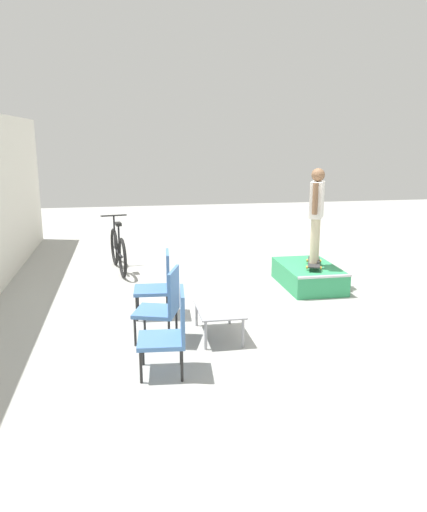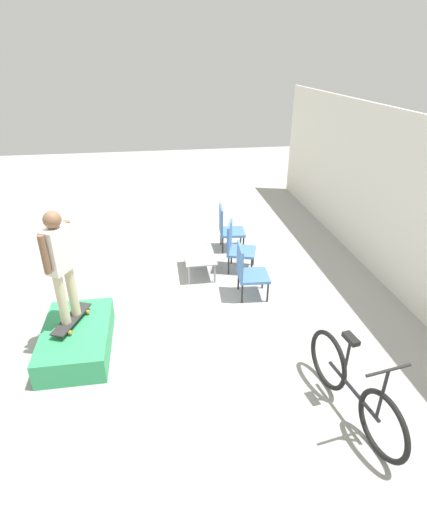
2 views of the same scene
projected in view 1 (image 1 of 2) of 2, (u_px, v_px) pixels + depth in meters
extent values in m
plane|color=#A8A8A3|center=(280.00, 303.00, 8.00)|extent=(24.00, 24.00, 0.00)
cube|color=#339E60|center=(308.00, 276.00, 8.85)|extent=(1.48, 0.92, 0.38)
cylinder|color=#B7B7BC|center=(325.00, 277.00, 8.10)|extent=(0.05, 0.92, 0.05)
cube|color=#2D2D2D|center=(314.00, 262.00, 8.69)|extent=(0.82, 0.47, 0.02)
cylinder|color=gold|center=(307.00, 260.00, 8.95)|extent=(0.06, 0.05, 0.05)
cylinder|color=gold|center=(320.00, 261.00, 8.91)|extent=(0.06, 0.05, 0.05)
cylinder|color=gold|center=(307.00, 267.00, 8.48)|extent=(0.06, 0.05, 0.05)
cylinder|color=gold|center=(321.00, 268.00, 8.44)|extent=(0.06, 0.05, 0.05)
cylinder|color=#C6B793|center=(314.00, 241.00, 8.49)|extent=(0.13, 0.13, 0.77)
cylinder|color=#C6B793|center=(316.00, 239.00, 8.70)|extent=(0.13, 0.13, 0.77)
cube|color=silver|center=(317.00, 200.00, 8.43)|extent=(0.43, 0.36, 0.61)
cylinder|color=brown|center=(315.00, 199.00, 8.20)|extent=(0.09, 0.09, 0.52)
cylinder|color=brown|center=(319.00, 196.00, 8.64)|extent=(0.09, 0.09, 0.52)
sphere|color=brown|center=(318.00, 175.00, 8.34)|extent=(0.23, 0.23, 0.23)
cube|color=#9E9EA3|center=(219.00, 308.00, 6.58)|extent=(0.92, 0.58, 0.02)
cylinder|color=#9E9EA3|center=(243.00, 333.00, 6.28)|extent=(0.04, 0.04, 0.38)
cylinder|color=#9E9EA3|center=(230.00, 311.00, 7.06)|extent=(0.04, 0.04, 0.38)
cylinder|color=#9E9EA3|center=(206.00, 335.00, 6.20)|extent=(0.04, 0.04, 0.38)
cylinder|color=#9E9EA3|center=(196.00, 313.00, 6.98)|extent=(0.04, 0.04, 0.38)
cylinder|color=black|center=(143.00, 350.00, 5.78)|extent=(0.03, 0.03, 0.37)
cylinder|color=black|center=(141.00, 367.00, 5.35)|extent=(0.03, 0.03, 0.37)
cylinder|color=black|center=(181.00, 349.00, 5.81)|extent=(0.03, 0.03, 0.37)
cylinder|color=black|center=(182.00, 366.00, 5.39)|extent=(0.03, 0.03, 0.37)
cube|color=#4C7AB7|center=(161.00, 340.00, 5.53)|extent=(0.56, 0.56, 0.05)
cube|color=#4C7AB7|center=(183.00, 314.00, 5.48)|extent=(0.52, 0.08, 0.55)
cylinder|color=black|center=(145.00, 320.00, 6.73)|extent=(0.03, 0.03, 0.37)
cylinder|color=black|center=(135.00, 332.00, 6.31)|extent=(0.03, 0.03, 0.37)
cylinder|color=black|center=(176.00, 322.00, 6.67)|extent=(0.03, 0.03, 0.37)
cylinder|color=black|center=(169.00, 334.00, 6.25)|extent=(0.03, 0.03, 0.37)
cube|color=#4C7AB7|center=(156.00, 312.00, 6.44)|extent=(0.66, 0.66, 0.05)
cube|color=#4C7AB7|center=(174.00, 290.00, 6.34)|extent=(0.51, 0.20, 0.55)
cylinder|color=black|center=(138.00, 299.00, 7.59)|extent=(0.03, 0.03, 0.37)
cylinder|color=black|center=(137.00, 309.00, 7.16)|extent=(0.03, 0.03, 0.37)
cylinder|color=black|center=(167.00, 298.00, 7.63)|extent=(0.03, 0.03, 0.37)
cylinder|color=black|center=(167.00, 308.00, 7.21)|extent=(0.03, 0.03, 0.37)
cube|color=#4C7AB7|center=(152.00, 290.00, 7.35)|extent=(0.55, 0.55, 0.05)
cube|color=#4C7AB7|center=(168.00, 270.00, 7.30)|extent=(0.52, 0.07, 0.55)
torus|color=black|center=(114.00, 247.00, 10.32)|extent=(0.76, 0.18, 0.76)
torus|color=black|center=(122.00, 258.00, 9.36)|extent=(0.76, 0.18, 0.76)
cylinder|color=black|center=(118.00, 252.00, 9.84)|extent=(0.93, 0.19, 0.04)
cylinder|color=black|center=(119.00, 240.00, 9.60)|extent=(0.04, 0.04, 0.56)
cube|color=black|center=(118.00, 224.00, 9.53)|extent=(0.23, 0.13, 0.06)
cylinder|color=black|center=(114.00, 232.00, 10.14)|extent=(0.04, 0.04, 0.67)
cylinder|color=black|center=(114.00, 216.00, 10.06)|extent=(0.11, 0.52, 0.03)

